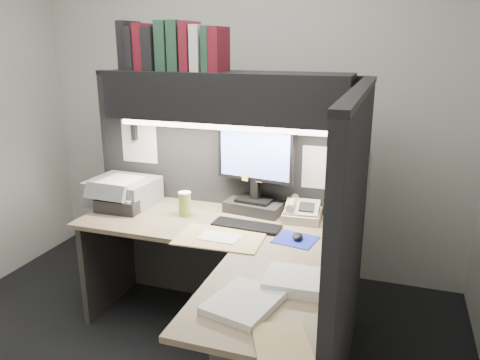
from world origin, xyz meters
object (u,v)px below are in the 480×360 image
Objects in this scene: keyboard at (246,226)px; telephone at (302,213)px; monitor at (255,179)px; printer at (123,191)px; notebook_stack at (122,203)px; coffee_cup at (185,204)px; desk at (232,318)px; overhead_shelf at (226,96)px.

keyboard is 0.38m from telephone.
printer is (-0.93, -0.13, -0.14)m from monitor.
notebook_stack is (-0.87, -0.25, -0.18)m from monitor.
coffee_cup is at bearing -145.55° from monitor.
telephone is at bearing 41.75° from keyboard.
monitor is (-0.13, 0.82, 0.51)m from desk.
coffee_cup is at bearing 131.66° from desk.
keyboard is (0.21, -0.22, -0.76)m from overhead_shelf.
desk is 1.10× the size of overhead_shelf.
monitor is 0.49m from coffee_cup.
telephone is at bearing 6.49° from printer.
coffee_cup is (-0.75, -0.17, 0.03)m from telephone.
overhead_shelf is 5.28× the size of notebook_stack.
keyboard is at bearing -6.43° from printer.
desk is at bearing -48.34° from coffee_cup.
desk is 3.91× the size of printer.
coffee_cup is (-0.24, -0.14, -0.70)m from overhead_shelf.
overhead_shelf reaches higher than notebook_stack.
notebook_stack is (-0.45, -0.03, -0.03)m from coffee_cup.
coffee_cup reaches higher than notebook_stack.
desk is 0.62m from keyboard.
overhead_shelf is 0.88m from telephone.
overhead_shelf is at bearing 178.73° from telephone.
notebook_stack is at bearing -174.30° from telephone.
overhead_shelf is (-0.30, 0.75, 1.06)m from desk.
overhead_shelf is 3.57× the size of printer.
telephone reaches higher than notebook_stack.
telephone is (0.21, 0.78, 0.33)m from desk.
overhead_shelf is at bearing 31.08° from coffee_cup.
printer reaches higher than telephone.
telephone is 1.63× the size of coffee_cup.
overhead_shelf reaches higher than desk.
monitor is (0.18, 0.07, -0.54)m from overhead_shelf.
telephone is at bearing 75.17° from desk.
desk is 1.33m from overhead_shelf.
coffee_cup reaches higher than desk.
keyboard is at bearing -46.07° from overhead_shelf.
printer is (-0.96, 0.15, 0.08)m from keyboard.
notebook_stack is at bearing -175.67° from coffee_cup.
overhead_shelf is at bearing 137.10° from keyboard.
monitor is 1.31× the size of printer.
telephone is 1.21m from notebook_stack.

